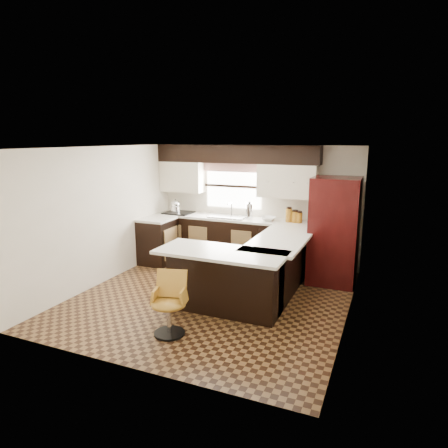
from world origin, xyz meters
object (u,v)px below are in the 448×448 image
at_px(refrigerator, 334,231).
at_px(bar_chair, 169,305).
at_px(peninsula_long, 277,267).
at_px(peninsula_return, 225,281).

distance_m(refrigerator, bar_chair, 3.35).
bearing_deg(bar_chair, peninsula_long, 51.13).
distance_m(peninsula_long, refrigerator, 1.27).
height_order(peninsula_long, refrigerator, refrigerator).
bearing_deg(bar_chair, peninsula_return, 54.95).
bearing_deg(peninsula_long, bar_chair, -114.64).
bearing_deg(refrigerator, bar_chair, -120.54).
relative_size(peninsula_return, refrigerator, 0.88).
distance_m(peninsula_return, bar_chair, 1.06).
bearing_deg(peninsula_return, peninsula_long, 61.70).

